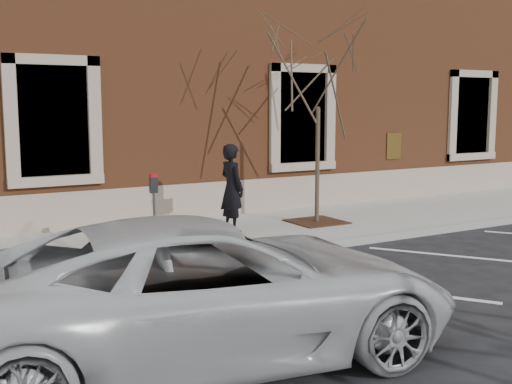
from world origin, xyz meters
TOP-DOWN VIEW (x-y plane):
  - ground at (0.00, 0.00)m, footprint 120.00×120.00m
  - sidewalk_near at (0.00, 1.75)m, footprint 40.00×3.50m
  - curb_near at (0.00, -0.05)m, footprint 40.00×0.12m
  - parking_stripes at (0.00, -2.20)m, footprint 28.00×4.40m
  - building_civic at (0.00, 7.74)m, footprint 40.00×8.62m
  - man at (0.05, 1.66)m, footprint 0.49×0.69m
  - parking_meter at (-1.97, 0.75)m, footprint 0.13×0.10m
  - tree_grate at (2.16, 1.66)m, footprint 1.11×1.11m
  - sapling at (2.16, 1.66)m, footprint 2.76×2.76m
  - white_truck at (-3.06, -3.65)m, footprint 5.80×3.24m

SIDE VIEW (x-z plane):
  - ground at x=0.00m, z-range 0.00..0.00m
  - parking_stripes at x=0.00m, z-range 0.00..0.01m
  - sidewalk_near at x=0.00m, z-range 0.00..0.15m
  - curb_near at x=0.00m, z-range 0.00..0.15m
  - tree_grate at x=2.16m, z-range 0.15..0.18m
  - white_truck at x=-3.06m, z-range 0.00..1.53m
  - man at x=0.05m, z-range 0.15..1.94m
  - parking_meter at x=-1.97m, z-range 0.42..1.81m
  - sapling at x=2.16m, z-range 1.07..5.66m
  - building_civic at x=0.00m, z-range 0.00..8.00m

